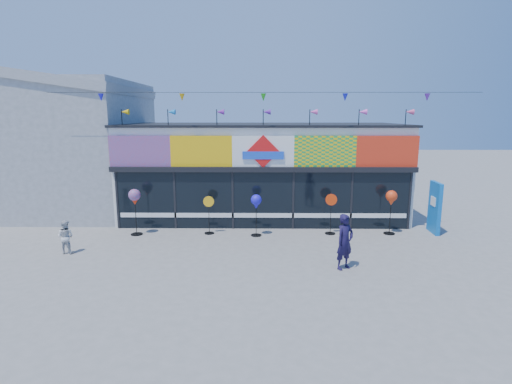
{
  "coord_description": "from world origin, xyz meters",
  "views": [
    {
      "loc": [
        -0.11,
        -12.05,
        4.5
      ],
      "look_at": [
        -0.26,
        2.0,
        1.77
      ],
      "focal_mm": 28.0,
      "sensor_mm": 36.0,
      "label": 1
    }
  ],
  "objects_px": {
    "spinner_0": "(135,198)",
    "spinner_4": "(391,199)",
    "spinner_2": "(256,203)",
    "spinner_1": "(209,214)",
    "adult_man": "(345,242)",
    "child": "(66,237)",
    "blue_sign": "(435,208)",
    "spinner_3": "(331,213)"
  },
  "relations": [
    {
      "from": "spinner_2",
      "to": "adult_man",
      "type": "relative_size",
      "value": 0.96
    },
    {
      "from": "spinner_3",
      "to": "child",
      "type": "distance_m",
      "value": 9.36
    },
    {
      "from": "spinner_4",
      "to": "adult_man",
      "type": "relative_size",
      "value": 1.02
    },
    {
      "from": "spinner_0",
      "to": "spinner_2",
      "type": "distance_m",
      "value": 4.56
    },
    {
      "from": "blue_sign",
      "to": "spinner_4",
      "type": "distance_m",
      "value": 1.8
    },
    {
      "from": "spinner_0",
      "to": "spinner_4",
      "type": "xyz_separation_m",
      "value": [
        9.67,
        0.2,
        -0.06
      ]
    },
    {
      "from": "adult_man",
      "to": "spinner_2",
      "type": "bearing_deg",
      "value": 94.44
    },
    {
      "from": "spinner_1",
      "to": "child",
      "type": "xyz_separation_m",
      "value": [
        -4.43,
        -2.25,
        -0.22
      ]
    },
    {
      "from": "spinner_0",
      "to": "spinner_2",
      "type": "xyz_separation_m",
      "value": [
        4.56,
        -0.09,
        -0.14
      ]
    },
    {
      "from": "spinner_4",
      "to": "adult_man",
      "type": "xyz_separation_m",
      "value": [
        -2.47,
        -3.54,
        -0.53
      ]
    },
    {
      "from": "spinner_1",
      "to": "spinner_3",
      "type": "distance_m",
      "value": 4.65
    },
    {
      "from": "spinner_0",
      "to": "spinner_4",
      "type": "distance_m",
      "value": 9.67
    },
    {
      "from": "spinner_4",
      "to": "child",
      "type": "height_order",
      "value": "spinner_4"
    },
    {
      "from": "blue_sign",
      "to": "spinner_1",
      "type": "height_order",
      "value": "blue_sign"
    },
    {
      "from": "adult_man",
      "to": "child",
      "type": "distance_m",
      "value": 8.97
    },
    {
      "from": "spinner_3",
      "to": "child",
      "type": "xyz_separation_m",
      "value": [
        -9.08,
        -2.26,
        -0.27
      ]
    },
    {
      "from": "blue_sign",
      "to": "child",
      "type": "distance_m",
      "value": 13.34
    },
    {
      "from": "adult_man",
      "to": "spinner_0",
      "type": "bearing_deg",
      "value": 120.52
    },
    {
      "from": "spinner_1",
      "to": "spinner_4",
      "type": "bearing_deg",
      "value": 0.3
    },
    {
      "from": "spinner_0",
      "to": "spinner_1",
      "type": "relative_size",
      "value": 1.2
    },
    {
      "from": "spinner_2",
      "to": "spinner_3",
      "type": "distance_m",
      "value": 2.88
    },
    {
      "from": "blue_sign",
      "to": "adult_man",
      "type": "xyz_separation_m",
      "value": [
        -4.22,
        -3.74,
        -0.16
      ]
    },
    {
      "from": "blue_sign",
      "to": "spinner_3",
      "type": "xyz_separation_m",
      "value": [
        -4.02,
        -0.22,
        -0.17
      ]
    },
    {
      "from": "spinner_1",
      "to": "child",
      "type": "height_order",
      "value": "spinner_1"
    },
    {
      "from": "spinner_1",
      "to": "spinner_2",
      "type": "distance_m",
      "value": 1.89
    },
    {
      "from": "spinner_1",
      "to": "child",
      "type": "distance_m",
      "value": 4.98
    },
    {
      "from": "spinner_2",
      "to": "child",
      "type": "xyz_separation_m",
      "value": [
        -6.24,
        -2.0,
        -0.71
      ]
    },
    {
      "from": "spinner_1",
      "to": "spinner_3",
      "type": "relative_size",
      "value": 0.94
    },
    {
      "from": "spinner_3",
      "to": "adult_man",
      "type": "xyz_separation_m",
      "value": [
        -0.2,
        -3.52,
        0.01
      ]
    },
    {
      "from": "spinner_2",
      "to": "adult_man",
      "type": "bearing_deg",
      "value": -50.96
    },
    {
      "from": "adult_man",
      "to": "child",
      "type": "bearing_deg",
      "value": 137.35
    },
    {
      "from": "spinner_0",
      "to": "child",
      "type": "xyz_separation_m",
      "value": [
        -1.68,
        -2.08,
        -0.85
      ]
    },
    {
      "from": "blue_sign",
      "to": "spinner_4",
      "type": "relative_size",
      "value": 1.17
    },
    {
      "from": "spinner_0",
      "to": "spinner_1",
      "type": "bearing_deg",
      "value": 3.44
    },
    {
      "from": "spinner_3",
      "to": "spinner_4",
      "type": "bearing_deg",
      "value": 0.56
    },
    {
      "from": "spinner_3",
      "to": "spinner_4",
      "type": "height_order",
      "value": "spinner_4"
    },
    {
      "from": "spinner_0",
      "to": "spinner_3",
      "type": "relative_size",
      "value": 1.13
    },
    {
      "from": "blue_sign",
      "to": "spinner_2",
      "type": "distance_m",
      "value": 6.88
    },
    {
      "from": "blue_sign",
      "to": "spinner_0",
      "type": "relative_size",
      "value": 1.12
    },
    {
      "from": "spinner_2",
      "to": "spinner_3",
      "type": "bearing_deg",
      "value": 5.36
    },
    {
      "from": "spinner_1",
      "to": "adult_man",
      "type": "xyz_separation_m",
      "value": [
        4.44,
        -3.5,
        0.05
      ]
    },
    {
      "from": "spinner_3",
      "to": "child",
      "type": "height_order",
      "value": "spinner_3"
    }
  ]
}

